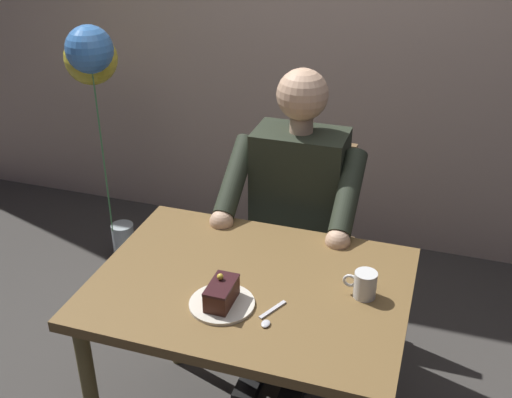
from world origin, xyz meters
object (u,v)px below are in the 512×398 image
coffee_cup (365,284)px  dessert_spoon (269,317)px  dining_table (250,305)px  balloon_display (94,77)px  seated_person (293,222)px  cake_slice (222,293)px  chair (302,235)px

coffee_cup → dessert_spoon: bearing=38.2°
dining_table → balloon_display: size_ratio=0.78×
dessert_spoon → balloon_display: bearing=-42.3°
dining_table → coffee_cup: coffee_cup is taller
seated_person → cake_slice: size_ratio=9.56×
chair → seated_person: (-0.00, 0.17, 0.16)m
dining_table → coffee_cup: bearing=-173.5°
dining_table → cake_slice: bearing=72.1°
coffee_cup → seated_person: bearing=-54.4°
seated_person → coffee_cup: 0.63m
balloon_display → seated_person: bearing=159.7°
chair → balloon_display: 1.25m
coffee_cup → dessert_spoon: (0.25, 0.20, -0.04)m
chair → dessert_spoon: bearing=97.2°
seated_person → balloon_display: 1.23m
seated_person → dessert_spoon: (-0.11, 0.70, 0.08)m
cake_slice → chair: bearing=-93.0°
coffee_cup → dessert_spoon: 0.32m
seated_person → dessert_spoon: seated_person is taller
dining_table → chair: chair is taller
chair → dessert_spoon: (-0.11, 0.87, 0.24)m
seated_person → cake_slice: bearing=86.2°
seated_person → cake_slice: (0.04, 0.68, 0.12)m
balloon_display → cake_slice: bearing=134.2°
cake_slice → coffee_cup: cake_slice is taller
coffee_cup → balloon_display: bearing=-31.9°
cake_slice → balloon_display: balloon_display is taller
chair → coffee_cup: bearing=118.0°
chair → dessert_spoon: chair is taller
chair → seated_person: 0.23m
cake_slice → dessert_spoon: 0.16m
chair → dessert_spoon: 0.91m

